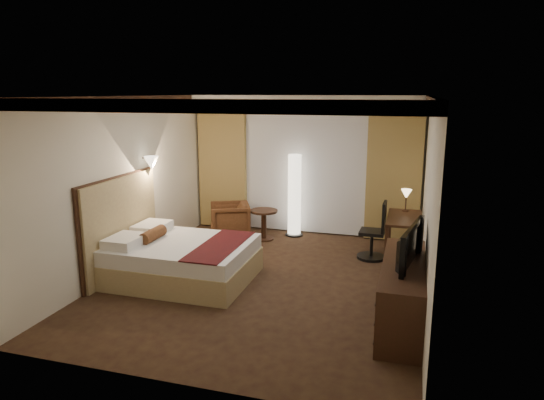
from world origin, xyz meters
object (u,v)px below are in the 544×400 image
(side_table, at_px, (264,225))
(desk, at_px, (403,239))
(television, at_px, (403,237))
(armchair, at_px, (230,219))
(dresser, at_px, (402,293))
(floor_lamp, at_px, (294,195))
(office_chair, at_px, (372,230))
(bed, at_px, (183,261))

(side_table, distance_m, desk, 2.62)
(side_table, bearing_deg, television, -46.94)
(armchair, distance_m, television, 4.31)
(side_table, bearing_deg, dresser, -46.61)
(side_table, xyz_separation_m, dresser, (2.63, -2.78, 0.09))
(desk, bearing_deg, side_table, 169.67)
(floor_lamp, distance_m, dresser, 3.87)
(floor_lamp, xyz_separation_m, desk, (2.09, -0.89, -0.43))
(office_chair, bearing_deg, television, -75.23)
(bed, distance_m, desk, 3.62)
(bed, distance_m, dresser, 3.22)
(bed, height_order, armchair, armchair)
(bed, height_order, side_table, bed)
(floor_lamp, relative_size, dresser, 0.82)
(armchair, bearing_deg, dresser, 26.01)
(armchair, bearing_deg, bed, -21.51)
(side_table, xyz_separation_m, desk, (2.58, -0.47, 0.09))
(office_chair, distance_m, television, 2.39)
(desk, bearing_deg, bed, -150.05)
(desk, bearing_deg, television, -89.50)
(bed, bearing_deg, side_table, 76.26)
(side_table, height_order, office_chair, office_chair)
(armchair, relative_size, office_chair, 0.74)
(office_chair, xyz_separation_m, dresser, (0.56, -2.26, -0.12))
(dresser, bearing_deg, side_table, 133.39)
(office_chair, distance_m, dresser, 2.33)
(desk, relative_size, television, 1.04)
(armchair, relative_size, television, 0.67)
(side_table, bearing_deg, armchair, -175.02)
(armchair, xyz_separation_m, side_table, (0.67, 0.06, -0.08))
(bed, height_order, dresser, dresser)
(armchair, relative_size, dresser, 0.38)
(bed, xyz_separation_m, armchair, (-0.11, 2.22, 0.08))
(floor_lamp, xyz_separation_m, television, (2.11, -3.20, 0.28))
(dresser, xyz_separation_m, television, (-0.03, 0.00, 0.70))
(desk, height_order, television, television)
(side_table, relative_size, dresser, 0.29)
(side_table, distance_m, television, 3.89)
(bed, distance_m, armchair, 2.22)
(side_table, relative_size, desk, 0.50)
(bed, height_order, floor_lamp, floor_lamp)
(floor_lamp, distance_m, desk, 2.31)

